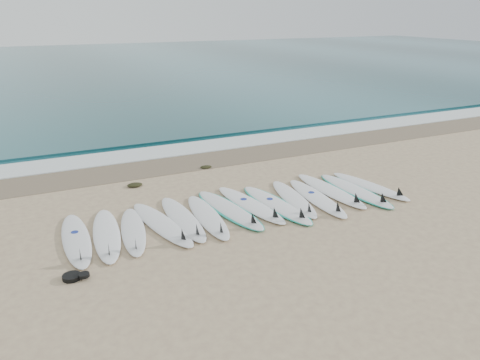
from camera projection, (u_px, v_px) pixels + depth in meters
name	position (u px, v px, depth m)	size (l,w,h in m)	color
ground	(242.00, 211.00, 11.07)	(120.00, 120.00, 0.00)	tan
ocean	(73.00, 67.00, 38.67)	(120.00, 55.00, 0.03)	#1B535C
wet_sand_band	(185.00, 162.00, 14.55)	(120.00, 1.80, 0.01)	#6F5E49
foam_band	(172.00, 151.00, 15.73)	(120.00, 1.40, 0.04)	silver
wave_crest	(159.00, 139.00, 17.00)	(120.00, 1.00, 0.10)	#1B535C
surfboard_0	(76.00, 240.00, 9.53)	(0.63, 2.66, 0.34)	silver
surfboard_1	(107.00, 235.00, 9.75)	(0.87, 2.71, 0.34)	white
surfboard_2	(133.00, 231.00, 9.92)	(0.89, 2.48, 0.31)	silver
surfboard_3	(163.00, 224.00, 10.22)	(1.02, 2.80, 0.35)	white
surfboard_4	(183.00, 219.00, 10.50)	(0.57, 2.69, 0.34)	white
surfboard_5	(208.00, 217.00, 10.60)	(0.73, 2.66, 0.34)	white
surfboard_6	(230.00, 210.00, 10.99)	(1.02, 2.82, 0.35)	silver
surfboard_7	(252.00, 205.00, 11.24)	(0.94, 2.80, 0.35)	white
surfboard_8	(277.00, 205.00, 11.28)	(0.91, 2.82, 0.35)	white
surfboard_9	(295.00, 199.00, 11.61)	(0.94, 2.64, 0.33)	white
surfboard_10	(318.00, 198.00, 11.64)	(0.80, 2.76, 0.35)	white
surfboard_11	(332.00, 191.00, 12.12)	(0.66, 2.82, 0.36)	white
surfboard_12	(356.00, 191.00, 12.16)	(0.75, 2.79, 0.35)	white
surfboard_13	(372.00, 186.00, 12.43)	(0.95, 2.64, 0.33)	white
seaweed_near	(135.00, 185.00, 12.59)	(0.41, 0.32, 0.08)	black
seaweed_far	(206.00, 167.00, 14.05)	(0.35, 0.27, 0.07)	black
leash_coil	(74.00, 276.00, 8.25)	(0.46, 0.36, 0.11)	black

